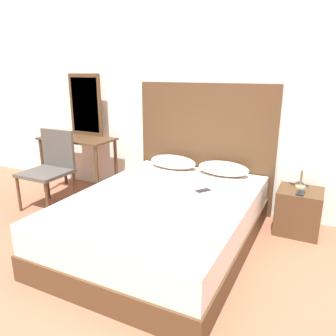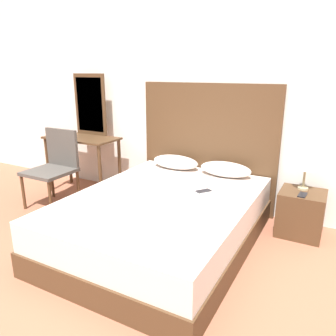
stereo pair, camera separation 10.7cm
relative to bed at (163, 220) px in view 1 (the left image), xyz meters
The scene contains 13 objects.
ground_plane 1.14m from the bed, 92.39° to the right, with size 16.00×16.00×0.00m, color #9E5B42.
wall_back 1.61m from the bed, 92.28° to the left, with size 10.00×0.06×2.70m.
bed is the anchor object (origin of this frame).
headboard 1.20m from the bed, 90.00° to the left, with size 1.68×0.05×1.49m.
pillow_left 0.98m from the bed, 109.72° to the left, with size 0.58×0.28×0.16m.
pillow_right 0.98m from the bed, 70.28° to the left, with size 0.58×0.28×0.16m.
phone_on_bed 0.49m from the bed, 46.84° to the left, with size 0.14×0.16×0.01m.
nightstand 1.42m from the bed, 36.37° to the left, with size 0.43×0.42×0.46m.
table_lamp 1.54m from the bed, 39.36° to the left, with size 0.21×0.21×0.38m.
phone_on_nightstand 1.38m from the bed, 32.74° to the left, with size 0.08×0.15×0.01m.
vanity_desk 1.84m from the bed, 156.20° to the left, with size 1.00×0.48×0.77m.
vanity_mirror 2.11m from the bed, 150.26° to the left, with size 0.51×0.03×0.81m.
chair 1.70m from the bed, behind, with size 0.52×0.51×0.93m.
Camera 1 is at (1.36, -1.43, 1.62)m, focal length 35.00 mm.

